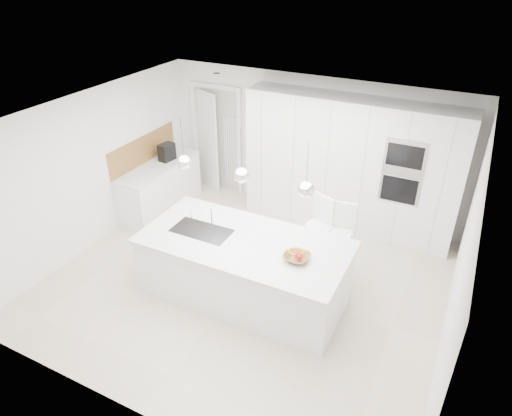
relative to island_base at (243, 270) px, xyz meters
The scene contains 27 objects.
floor 0.53m from the island_base, 108.43° to the left, with size 5.50×5.50×0.00m, color beige.
wall_back 2.92m from the island_base, 92.05° to the left, with size 5.50×5.50×0.00m, color white.
wall_left 2.98m from the island_base, behind, with size 5.00×5.00×0.00m, color white.
ceiling 2.09m from the island_base, 108.43° to the left, with size 5.50×5.50×0.00m, color white.
tall_cabinets 2.69m from the island_base, 74.36° to the left, with size 3.60×0.60×2.30m, color white.
oven_stack 2.86m from the island_base, 53.85° to the left, with size 0.62×0.04×1.05m, color #A5A5A8, non-canonical shape.
doorway_frame 3.50m from the island_base, 126.50° to the left, with size 1.11×0.08×2.13m, color white, non-canonical shape.
hallway_door 3.61m from the island_base, 130.22° to the left, with size 0.82×0.04×2.00m, color white.
radiator 3.28m from the island_base, 122.08° to the left, with size 0.32×0.04×1.40m, color white, non-canonical shape.
left_base_cabinets 2.96m from the island_base, 149.53° to the left, with size 0.60×1.80×0.86m, color white.
left_worktop 2.99m from the island_base, 149.53° to the left, with size 0.62×1.82×0.04m, color silver.
oak_backsplash 3.29m from the island_base, 152.14° to the left, with size 0.02×1.80×0.50m, color olive.
island_base is the anchor object (origin of this frame).
island_worktop 0.45m from the island_base, 90.00° to the left, with size 2.84×1.40×0.04m, color silver.
island_sink 0.76m from the island_base, behind, with size 0.84×0.44×0.18m, color #3F3F42, non-canonical shape.
island_tap 0.89m from the island_base, 161.57° to the left, with size 0.02×0.02×0.30m, color white.
pendant_left 1.70m from the island_base, behind, with size 0.20×0.20×0.20m, color white.
pendant_mid 1.47m from the island_base, 146.31° to the right, with size 0.20×0.20×0.20m, color white.
pendant_right 1.70m from the island_base, ahead, with size 0.20×0.20×0.20m, color white.
fruit_bowl 0.95m from the island_base, ahead, with size 0.33×0.33×0.08m, color olive.
espresso_machine 3.15m from the island_base, 144.96° to the left, with size 0.19×0.30×0.32m, color black.
bar_stool_left 1.25m from the island_base, 53.93° to the left, with size 0.40×0.56×1.22m, color white, non-canonical shape.
bar_stool_right 1.44m from the island_base, 43.80° to the left, with size 0.39×0.55×1.20m, color white, non-canonical shape.
apple_a 1.00m from the island_base, ahead, with size 0.07×0.07×0.07m, color red.
apple_b 0.95m from the island_base, ahead, with size 0.07×0.07×0.07m, color red.
apple_c 0.99m from the island_base, ahead, with size 0.08×0.08×0.08m, color red.
banana_bunch 0.98m from the island_base, ahead, with size 0.22×0.22×0.03m, color yellow.
Camera 1 is at (2.54, -4.74, 4.34)m, focal length 32.00 mm.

